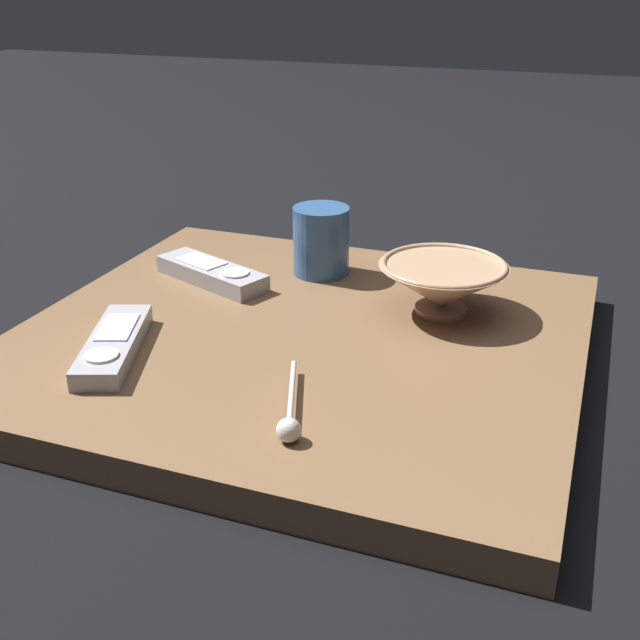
{
  "coord_description": "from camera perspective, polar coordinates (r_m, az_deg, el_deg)",
  "views": [
    {
      "loc": [
        0.82,
        0.33,
        0.45
      ],
      "look_at": [
        0.01,
        0.03,
        0.06
      ],
      "focal_mm": 43.95,
      "sensor_mm": 36.0,
      "label": 1
    }
  ],
  "objects": [
    {
      "name": "tv_remote_near",
      "position": [
        0.94,
        -14.8,
        -1.76
      ],
      "size": [
        0.19,
        0.11,
        0.03
      ],
      "color": "#9E9EA3",
      "rests_on": "table"
    },
    {
      "name": "table",
      "position": [
        0.98,
        -1.41,
        -1.72
      ],
      "size": [
        0.63,
        0.68,
        0.04
      ],
      "color": "brown",
      "rests_on": "ground"
    },
    {
      "name": "ground_plane",
      "position": [
        0.99,
        -1.4,
        -2.71
      ],
      "size": [
        6.0,
        6.0,
        0.0
      ],
      "primitive_type": "plane",
      "color": "black"
    },
    {
      "name": "cereal_bowl",
      "position": [
        1.02,
        8.9,
        2.59
      ],
      "size": [
        0.17,
        0.17,
        0.07
      ],
      "color": "tan",
      "rests_on": "table"
    },
    {
      "name": "tv_remote_far",
      "position": [
        1.13,
        -7.88,
        3.4
      ],
      "size": [
        0.12,
        0.19,
        0.03
      ],
      "color": "#9E9EA3",
      "rests_on": "table"
    },
    {
      "name": "coffee_mug",
      "position": [
        1.14,
        0.08,
        5.79
      ],
      "size": [
        0.08,
        0.08,
        0.1
      ],
      "color": "#33598C",
      "rests_on": "table"
    },
    {
      "name": "teaspoon",
      "position": [
        0.77,
        -2.24,
        -7.32
      ],
      "size": [
        0.14,
        0.06,
        0.02
      ],
      "color": "silver",
      "rests_on": "table"
    }
  ]
}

